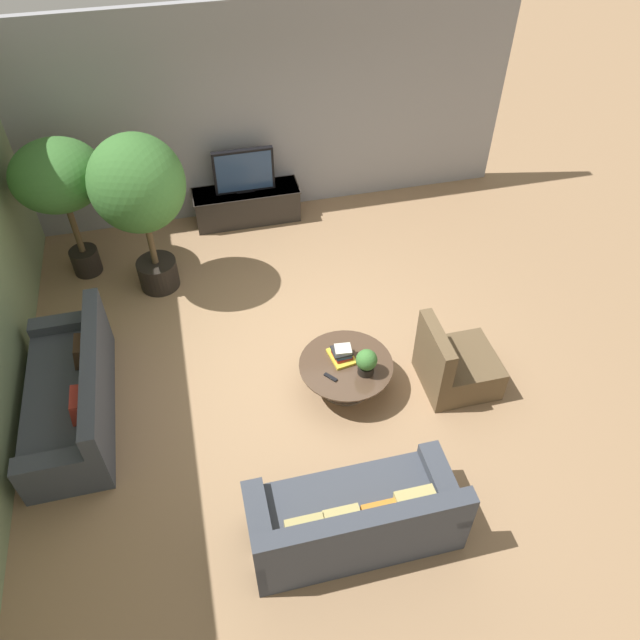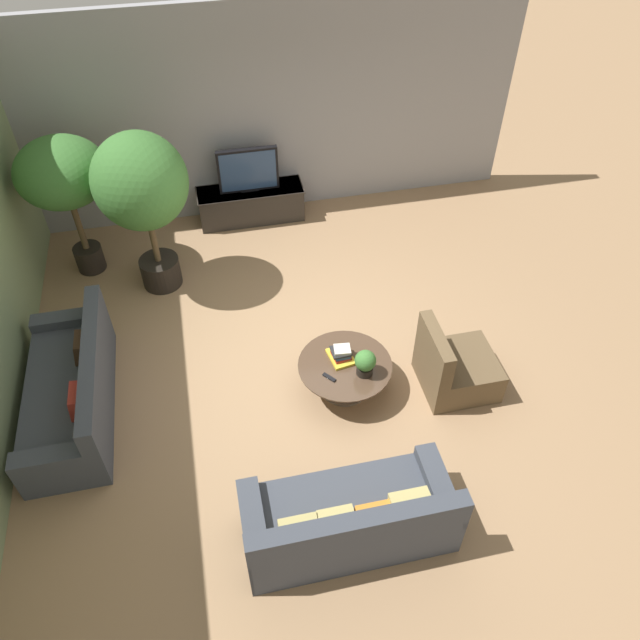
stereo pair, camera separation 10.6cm
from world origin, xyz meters
The scene contains 13 objects.
ground_plane centered at (0.00, 0.00, 0.00)m, with size 24.00×24.00×0.00m, color #9E7A56.
back_wall_stone centered at (0.00, 3.26, 1.50)m, with size 7.40×0.12×3.00m, color #939399.
media_console centered at (-0.25, 2.94, 0.26)m, with size 1.55×0.50×0.51m.
television centered at (-0.25, 2.94, 0.82)m, with size 0.86×0.13×0.65m.
coffee_table centered at (0.31, -0.54, 0.27)m, with size 1.04×1.04×0.38m.
couch_by_wall centered at (-2.60, -0.21, 0.28)m, with size 0.84×2.10×0.84m.
couch_near_entry centered at (-0.08, -2.27, 0.29)m, with size 1.90×0.84×0.84m.
armchair_wicker centered at (1.51, -0.76, 0.27)m, with size 0.80×0.76×0.86m.
potted_palm_tall centered at (-2.56, 2.25, 1.44)m, with size 1.12×1.12×1.92m.
potted_palm_corner centered at (-1.62, 1.73, 1.47)m, with size 1.12×1.12×2.15m.
potted_plant_tabletop centered at (0.49, -0.70, 0.55)m, with size 0.23×0.23×0.32m.
book_stack centered at (0.29, -0.44, 0.45)m, with size 0.29×0.35×0.16m.
remote_black centered at (0.10, -0.69, 0.39)m, with size 0.04×0.16×0.02m, color black.
Camera 2 is at (-0.92, -4.88, 5.51)m, focal length 35.00 mm.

